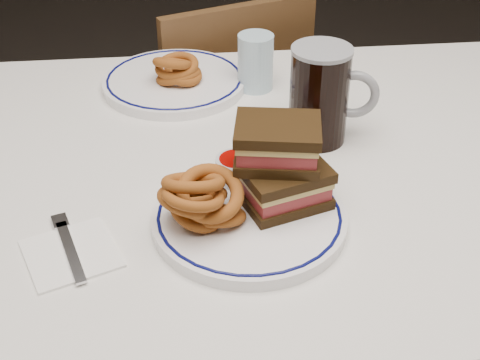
{
  "coord_description": "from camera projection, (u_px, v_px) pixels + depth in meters",
  "views": [
    {
      "loc": [
        -0.05,
        -0.9,
        1.34
      ],
      "look_at": [
        0.03,
        -0.16,
        0.82
      ],
      "focal_mm": 50.0,
      "sensor_mm": 36.0,
      "label": 1
    }
  ],
  "objects": [
    {
      "name": "water_glass",
      "position": [
        255.0,
        62.0,
        1.27
      ],
      "size": [
        0.07,
        0.07,
        0.11
      ],
      "primitive_type": "cylinder",
      "color": "#ADCEDF",
      "rests_on": "dining_table"
    },
    {
      "name": "reuben_sandwich",
      "position": [
        281.0,
        164.0,
        0.93
      ],
      "size": [
        0.15,
        0.13,
        0.12
      ],
      "color": "black",
      "rests_on": "main_plate"
    },
    {
      "name": "onion_rings_far",
      "position": [
        178.0,
        70.0,
        1.27
      ],
      "size": [
        0.1,
        0.09,
        0.08
      ],
      "color": "#672C0D",
      "rests_on": "far_plate"
    },
    {
      "name": "dining_table",
      "position": [
        214.0,
        215.0,
        1.14
      ],
      "size": [
        1.27,
        0.87,
        0.75
      ],
      "color": "white",
      "rests_on": "floor"
    },
    {
      "name": "onion_rings_main",
      "position": [
        200.0,
        199.0,
        0.9
      ],
      "size": [
        0.13,
        0.12,
        0.11
      ],
      "color": "#672C0D",
      "rests_on": "main_plate"
    },
    {
      "name": "main_plate",
      "position": [
        249.0,
        218.0,
        0.94
      ],
      "size": [
        0.28,
        0.28,
        0.02
      ],
      "color": "white",
      "rests_on": "dining_table"
    },
    {
      "name": "ketchup_ramekin",
      "position": [
        236.0,
        167.0,
        1.0
      ],
      "size": [
        0.06,
        0.06,
        0.04
      ],
      "color": "silver",
      "rests_on": "main_plate"
    },
    {
      "name": "beer_mug",
      "position": [
        321.0,
        94.0,
        1.09
      ],
      "size": [
        0.15,
        0.1,
        0.16
      ],
      "color": "black",
      "rests_on": "dining_table"
    },
    {
      "name": "napkin_fork",
      "position": [
        71.0,
        252.0,
        0.89
      ],
      "size": [
        0.15,
        0.16,
        0.01
      ],
      "color": "white",
      "rests_on": "dining_table"
    },
    {
      "name": "chair_far",
      "position": [
        222.0,
        131.0,
        1.76
      ],
      "size": [
        0.49,
        0.49,
        0.82
      ],
      "color": "#4D2F19",
      "rests_on": "floor"
    },
    {
      "name": "far_plate",
      "position": [
        174.0,
        82.0,
        1.29
      ],
      "size": [
        0.28,
        0.28,
        0.02
      ],
      "color": "white",
      "rests_on": "dining_table"
    }
  ]
}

